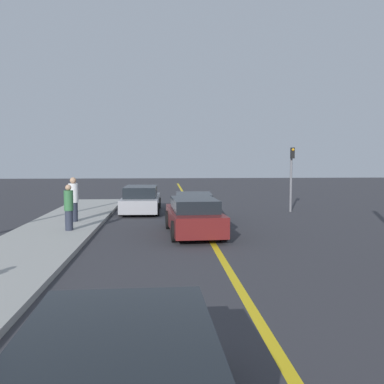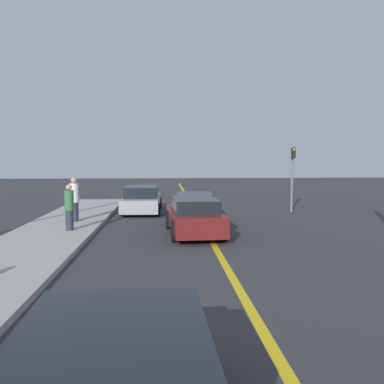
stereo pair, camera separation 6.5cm
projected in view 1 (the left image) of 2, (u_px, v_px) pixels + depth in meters
name	position (u px, v px, depth m)	size (l,w,h in m)	color
road_center_line	(206.00, 231.00, 16.22)	(0.20, 60.00, 0.01)	gold
sidewalk_left	(27.00, 250.00, 12.44)	(2.95, 29.18, 0.16)	#9E9E99
car_far_distant	(194.00, 217.00, 15.39)	(2.05, 4.41, 1.33)	maroon
car_parked_left_lot	(193.00, 207.00, 19.08)	(2.03, 4.16, 1.20)	navy
car_oncoming_far	(141.00, 200.00, 21.75)	(1.99, 4.74, 1.34)	#9E9EA3
pedestrian_far_standing	(69.00, 207.00, 15.36)	(0.33, 0.33, 1.66)	#282D3D
pedestrian_by_sign	(73.00, 199.00, 17.51)	(0.39, 0.39, 1.82)	#282D3D
traffic_light	(291.00, 172.00, 21.73)	(0.18, 0.40, 3.28)	slate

